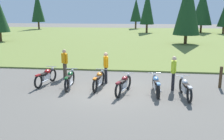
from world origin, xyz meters
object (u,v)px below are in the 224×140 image
Objects in this scene: rider_near_row_end at (174,71)px; rider_in_hivis_vest at (65,62)px; motorcycle_maroon at (124,84)px; rider_checking_bike at (106,66)px; motorcycle_silver at (185,88)px; motorcycle_british_green at (70,79)px; trail_marker_post at (221,77)px; motorcycle_sky_blue at (156,85)px; motorcycle_red at (46,77)px; motorcycle_orange at (99,80)px.

rider_in_hivis_vest is at bearing 165.20° from rider_near_row_end.
motorcycle_maroon is 1.23× the size of rider_checking_bike.
rider_in_hivis_vest is (-5.95, 1.57, 0.00)m from rider_near_row_end.
motorcycle_silver is 1.26× the size of rider_checking_bike.
motorcycle_british_green is 1.92× the size of trail_marker_post.
motorcycle_maroon is 0.98× the size of motorcycle_sky_blue.
motorcycle_silver is at bearing -9.71° from motorcycle_red.
motorcycle_sky_blue is at bearing -6.28° from motorcycle_british_green.
motorcycle_red is at bearing 167.49° from motorcycle_maroon.
motorcycle_maroon is 2.80m from motorcycle_silver.
trail_marker_post is at bearing 3.61° from motorcycle_red.
motorcycle_sky_blue is 1.26× the size of rider_near_row_end.
rider_checking_bike is (-2.59, 1.56, 0.51)m from motorcycle_sky_blue.
motorcycle_maroon is at bearing -162.71° from trail_marker_post.
rider_near_row_end reaches higher than motorcycle_maroon.
rider_in_hivis_vest is 1.53× the size of trail_marker_post.
motorcycle_silver is (1.27, -0.36, 0.00)m from motorcycle_sky_blue.
rider_in_hivis_vest reaches higher than motorcycle_british_green.
motorcycle_red is 3.20m from rider_checking_bike.
rider_checking_bike is at bearing 123.27° from motorcycle_maroon.
motorcycle_maroon is at bearing -176.49° from motorcycle_sky_blue.
motorcycle_orange is 1.00× the size of motorcycle_silver.
rider_checking_bike is at bearing 32.84° from motorcycle_british_green.
motorcycle_british_green is at bearing -147.16° from rider_checking_bike.
motorcycle_red and motorcycle_orange have the same top height.
rider_near_row_end is at bearing 40.94° from motorcycle_sky_blue.
motorcycle_maroon is (4.15, -0.92, 0.00)m from motorcycle_red.
rider_in_hivis_vest reaches higher than trail_marker_post.
motorcycle_british_green is 7.59m from trail_marker_post.
motorcycle_sky_blue is at bearing -156.87° from trail_marker_post.
motorcycle_sky_blue is 1.92× the size of trail_marker_post.
rider_in_hivis_vest is (-3.59, 2.40, 0.51)m from motorcycle_maroon.
motorcycle_sky_blue is at bearing -8.32° from motorcycle_red.
motorcycle_british_green is 5.61m from motorcycle_silver.
motorcycle_red is 1.67m from rider_in_hivis_vest.
motorcycle_red and motorcycle_maroon have the same top height.
motorcycle_silver is 4.34m from rider_checking_bike.
motorcycle_silver is at bearing -26.34° from rider_checking_bike.
motorcycle_sky_blue is 5.62m from rider_in_hivis_vest.
rider_checking_bike is (-3.45, 0.82, 0.00)m from rider_near_row_end.
rider_in_hivis_vest is (0.57, 1.48, 0.51)m from motorcycle_red.
motorcycle_british_green is 1.26× the size of rider_in_hivis_vest.
motorcycle_british_green is at bearing 168.48° from motorcycle_maroon.
rider_near_row_end is 3.54m from rider_checking_bike.
trail_marker_post reaches higher than motorcycle_sky_blue.
motorcycle_orange is (2.87, -0.30, 0.00)m from motorcycle_red.
trail_marker_post is (8.36, -0.92, -0.40)m from rider_in_hivis_vest.
motorcycle_sky_blue is at bearing -30.95° from rider_checking_bike.
motorcycle_sky_blue is 1.24m from rider_near_row_end.
rider_near_row_end is at bearing 3.35° from motorcycle_orange.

